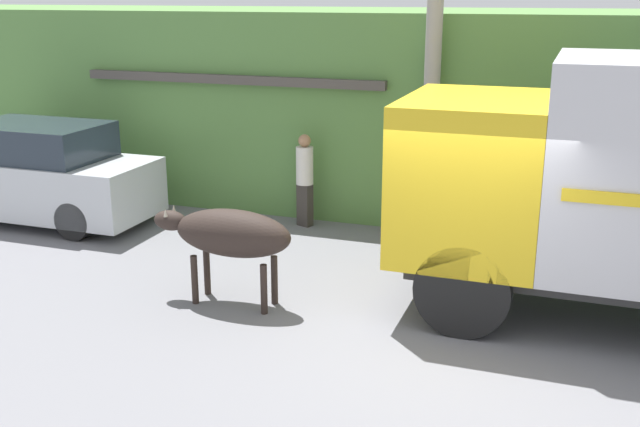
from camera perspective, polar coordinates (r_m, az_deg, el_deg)
ground_plane at (r=9.45m, az=10.11°, el=-8.92°), size 60.00×60.00×0.00m
hillside_embankment at (r=15.18m, az=14.71°, el=7.74°), size 32.00×5.22×3.69m
building_backdrop at (r=15.13m, az=-4.65°, el=6.12°), size 5.86×2.70×2.59m
brown_cow at (r=9.88m, az=-6.90°, el=-1.56°), size 1.98×0.63×1.31m
parked_suv at (r=14.49m, az=-20.89°, el=2.80°), size 4.45×1.73×1.78m
pedestrian_on_hill at (r=13.18m, az=-1.17°, el=2.91°), size 0.40×0.40×1.65m
utility_pole at (r=12.37m, az=8.72°, el=14.20°), size 0.90×0.26×6.92m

